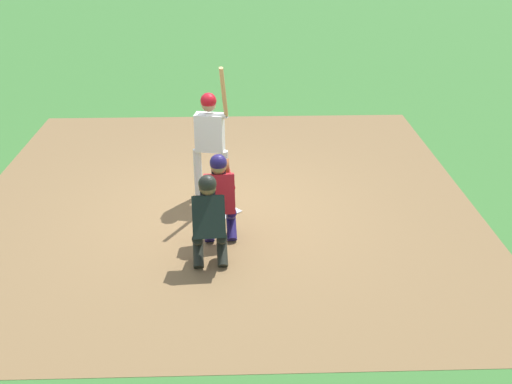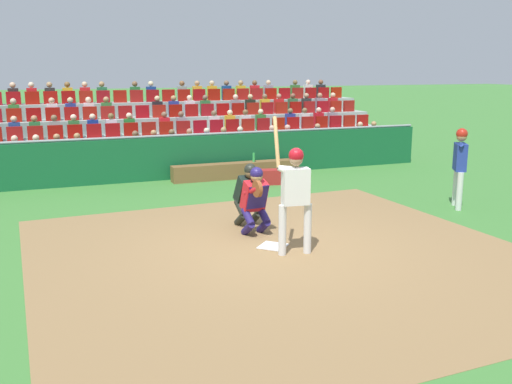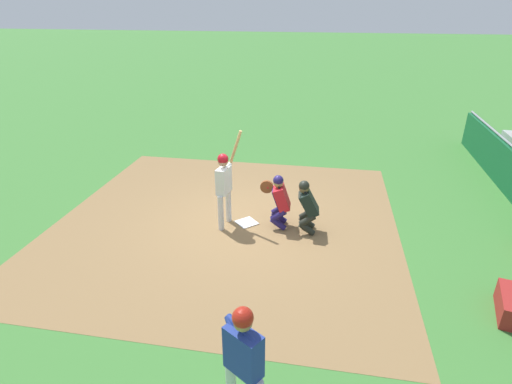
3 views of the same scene
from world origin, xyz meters
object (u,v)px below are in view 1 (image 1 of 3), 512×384
(home_plate_marker, at_px, (220,211))
(batter_at_plate, at_px, (208,135))
(catcher_crouching, at_px, (218,193))
(home_plate_umpire, at_px, (207,218))

(home_plate_marker, relative_size, batter_at_plate, 0.19)
(catcher_crouching, distance_m, home_plate_umpire, 0.66)
(catcher_crouching, relative_size, home_plate_umpire, 1.03)
(batter_at_plate, relative_size, home_plate_umpire, 1.79)
(home_plate_marker, xyz_separation_m, catcher_crouching, (0.03, -0.76, 0.71))
(batter_at_plate, bearing_deg, home_plate_umpire, -87.04)
(home_plate_marker, distance_m, catcher_crouching, 1.04)
(batter_at_plate, height_order, catcher_crouching, batter_at_plate)
(home_plate_marker, xyz_separation_m, batter_at_plate, (-0.18, 0.47, 1.10))
(home_plate_umpire, bearing_deg, catcher_crouching, 80.41)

